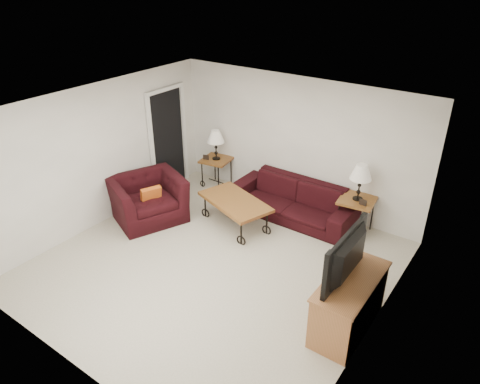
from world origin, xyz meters
name	(u,v)px	position (x,y,z in m)	size (l,w,h in m)	color
ground	(214,265)	(0.00, 0.00, 0.00)	(5.00, 5.00, 0.00)	beige
wall_back	(296,143)	(0.00, 2.50, 1.25)	(5.00, 0.02, 2.50)	white
wall_front	(63,287)	(0.00, -2.50, 1.25)	(5.00, 0.02, 2.50)	white
wall_left	(100,156)	(-2.50, 0.00, 1.25)	(0.02, 5.00, 2.50)	white
wall_right	(380,254)	(2.50, 0.00, 1.25)	(0.02, 5.00, 2.50)	white
ceiling	(209,112)	(0.00, 0.00, 2.50)	(5.00, 5.00, 0.00)	white
doorway	(168,140)	(-2.47, 1.65, 1.02)	(0.08, 0.94, 2.04)	black
sofa	(292,200)	(0.25, 2.02, 0.34)	(2.34, 0.91, 0.68)	black
side_table_left	(217,172)	(-1.67, 2.20, 0.31)	(0.57, 0.57, 0.62)	brown
side_table_right	(355,215)	(1.40, 2.20, 0.32)	(0.59, 0.59, 0.64)	brown
lamp_left	(216,145)	(-1.67, 2.20, 0.93)	(0.35, 0.35, 0.62)	black
lamp_right	(360,182)	(1.40, 2.20, 0.97)	(0.37, 0.37, 0.64)	black
photo_frame_left	(206,157)	(-1.82, 2.05, 0.67)	(0.12, 0.02, 0.10)	black
photo_frame_right	(363,202)	(1.55, 2.05, 0.70)	(0.13, 0.02, 0.11)	black
coffee_table	(235,213)	(-0.44, 1.16, 0.25)	(1.34, 0.73, 0.50)	brown
armchair	(148,199)	(-1.88, 0.43, 0.40)	(1.24, 1.08, 0.81)	black
throw_pillow	(151,196)	(-1.73, 0.38, 0.52)	(0.36, 0.10, 0.36)	#C36619
tv_stand	(349,304)	(2.23, -0.03, 0.38)	(0.53, 1.27, 0.76)	#A8613E
television	(354,258)	(2.21, -0.03, 1.09)	(1.14, 0.15, 0.66)	black
backpack	(330,223)	(1.09, 1.89, 0.21)	(0.32, 0.24, 0.41)	black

